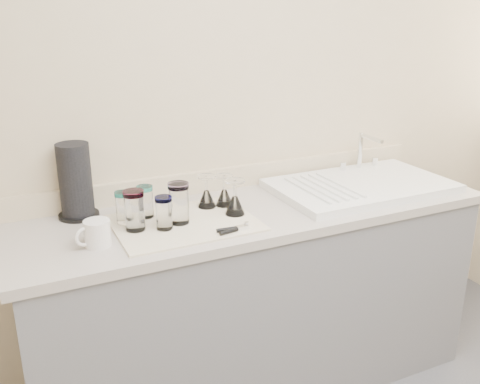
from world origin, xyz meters
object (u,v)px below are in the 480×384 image
goblet_back_right (224,195)px  can_opener (233,229)px  tumbler_blue (164,213)px  tumbler_teal (124,207)px  sink_unit (361,185)px  white_mug (97,233)px  paper_towel_roll (75,182)px  tumbler_cyan (145,201)px  goblet_front_right (235,203)px  tumbler_magenta (134,210)px  goblet_back_left (207,196)px  tumbler_lavender (179,203)px

goblet_back_right → can_opener: bearing=-107.0°
tumbler_blue → tumbler_teal: bearing=133.4°
sink_unit → can_opener: sink_unit is taller
tumbler_blue → goblet_back_right: 0.34m
white_mug → paper_towel_roll: size_ratio=0.46×
tumbler_cyan → goblet_front_right: 0.36m
sink_unit → white_mug: sink_unit is taller
sink_unit → paper_towel_roll: 1.28m
tumbler_cyan → tumbler_blue: 0.15m
tumbler_magenta → paper_towel_roll: 0.31m
tumbler_cyan → can_opener: 0.39m
tumbler_magenta → tumbler_blue: 0.11m
goblet_back_right → can_opener: 0.28m
white_mug → goblet_back_left: bearing=19.7°
tumbler_cyan → goblet_front_right: goblet_front_right is taller
paper_towel_roll → tumbler_lavender: bearing=-36.9°
tumbler_blue → tumbler_lavender: bearing=24.5°
tumbler_cyan → tumbler_lavender: (0.10, -0.12, 0.02)m
goblet_front_right → white_mug: bearing=-174.9°
tumbler_cyan → paper_towel_roll: (-0.24, 0.14, 0.08)m
tumbler_teal → tumbler_lavender: bearing=-26.7°
tumbler_magenta → can_opener: size_ratio=1.24×
tumbler_blue → white_mug: (-0.26, -0.03, -0.03)m
goblet_back_left → paper_towel_roll: paper_towel_roll is taller
tumbler_cyan → paper_towel_roll: size_ratio=0.43×
tumbler_cyan → tumbler_magenta: tumbler_magenta is taller
goblet_back_right → paper_towel_roll: (-0.58, 0.16, 0.10)m
can_opener → sink_unit: bearing=15.6°
tumbler_teal → goblet_back_left: (0.36, 0.02, -0.02)m
sink_unit → tumbler_lavender: size_ratio=5.00×
tumbler_lavender → goblet_front_right: tumbler_lavender is taller
sink_unit → white_mug: size_ratio=5.81×
tumbler_teal → white_mug: (-0.14, -0.16, -0.02)m
can_opener → tumbler_lavender: bearing=132.8°
sink_unit → tumbler_cyan: size_ratio=6.27×
tumbler_teal → white_mug: bearing=-131.1°
goblet_back_right → sink_unit: bearing=-4.9°
tumbler_blue → can_opener: 0.27m
goblet_back_left → tumbler_blue: bearing=-147.4°
can_opener → tumbler_blue: bearing=149.1°
tumbler_lavender → tumbler_cyan: bearing=131.1°
tumbler_lavender → can_opener: size_ratio=1.29×
goblet_back_left → can_opener: (-0.01, -0.29, -0.04)m
sink_unit → tumbler_blue: (-0.99, -0.08, 0.05)m
tumbler_teal → white_mug: 0.21m
tumbler_lavender → can_opener: tumbler_lavender is taller
goblet_front_right → sink_unit: bearing=4.5°
tumbler_lavender → sink_unit: bearing=2.7°
tumbler_magenta → tumbler_blue: bearing=-20.5°
tumbler_teal → tumbler_cyan: bearing=11.4°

